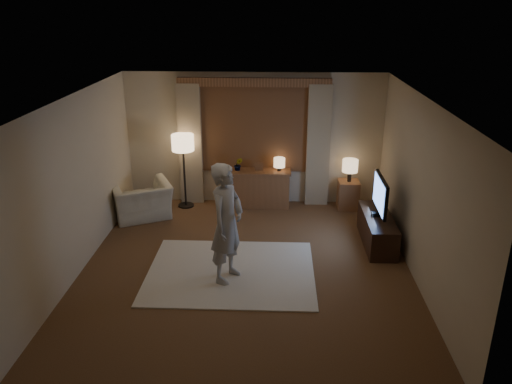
# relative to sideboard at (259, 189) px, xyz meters

# --- Properties ---
(room) EXTENTS (5.04, 5.54, 2.64)m
(room) POSITION_rel_sideboard_xyz_m (-0.10, -2.00, 0.98)
(room) COLOR brown
(room) RESTS_ON ground
(rug) EXTENTS (2.50, 2.00, 0.02)m
(rug) POSITION_rel_sideboard_xyz_m (-0.32, -2.65, -0.34)
(rug) COLOR beige
(rug) RESTS_ON floor
(sideboard) EXTENTS (1.20, 0.40, 0.70)m
(sideboard) POSITION_rel_sideboard_xyz_m (0.00, 0.00, 0.00)
(sideboard) COLOR brown
(sideboard) RESTS_ON floor
(picture_frame) EXTENTS (0.16, 0.02, 0.20)m
(picture_frame) POSITION_rel_sideboard_xyz_m (-0.00, 0.00, 0.45)
(picture_frame) COLOR brown
(picture_frame) RESTS_ON sideboard
(plant) EXTENTS (0.17, 0.13, 0.30)m
(plant) POSITION_rel_sideboard_xyz_m (-0.40, 0.00, 0.50)
(plant) COLOR #999999
(plant) RESTS_ON sideboard
(table_lamp_sideboard) EXTENTS (0.22, 0.22, 0.30)m
(table_lamp_sideboard) POSITION_rel_sideboard_xyz_m (0.40, 0.00, 0.55)
(table_lamp_sideboard) COLOR black
(table_lamp_sideboard) RESTS_ON sideboard
(floor_lamp) EXTENTS (0.43, 0.43, 1.47)m
(floor_lamp) POSITION_rel_sideboard_xyz_m (-1.45, -0.09, 0.88)
(floor_lamp) COLOR black
(floor_lamp) RESTS_ON floor
(armchair) EXTENTS (1.33, 1.27, 0.68)m
(armchair) POSITION_rel_sideboard_xyz_m (-2.18, -0.66, -0.01)
(armchair) COLOR beige
(armchair) RESTS_ON floor
(side_table) EXTENTS (0.40, 0.40, 0.56)m
(side_table) POSITION_rel_sideboard_xyz_m (1.76, -0.05, -0.07)
(side_table) COLOR brown
(side_table) RESTS_ON floor
(table_lamp_side) EXTENTS (0.30, 0.30, 0.44)m
(table_lamp_side) POSITION_rel_sideboard_xyz_m (1.76, -0.05, 0.52)
(table_lamp_side) COLOR black
(table_lamp_side) RESTS_ON side_table
(tv_stand) EXTENTS (0.45, 1.40, 0.50)m
(tv_stand) POSITION_rel_sideboard_xyz_m (2.05, -1.58, -0.10)
(tv_stand) COLOR black
(tv_stand) RESTS_ON floor
(tv) EXTENTS (0.23, 0.93, 0.68)m
(tv) POSITION_rel_sideboard_xyz_m (2.05, -1.58, 0.52)
(tv) COLOR black
(tv) RESTS_ON tv_stand
(person) EXTENTS (0.66, 0.76, 1.77)m
(person) POSITION_rel_sideboard_xyz_m (-0.35, -2.84, 0.56)
(person) COLOR #A6A19A
(person) RESTS_ON rug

